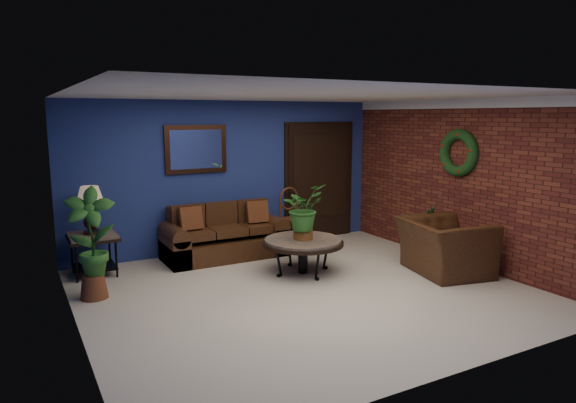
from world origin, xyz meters
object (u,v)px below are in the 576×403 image
table_lamp (90,204)px  armchair (444,247)px  sofa (224,239)px  side_chair (293,213)px  end_table (93,243)px  coffee_table (303,243)px

table_lamp → armchair: bearing=-27.6°
sofa → side_chair: 1.35m
end_table → table_lamp: table_lamp is taller
end_table → armchair: bearing=-27.6°
table_lamp → armchair: 5.06m
end_table → table_lamp: (0.00, -0.00, 0.57)m
table_lamp → armchair: (4.45, -2.33, -0.64)m
sofa → armchair: sofa is taller
armchair → side_chair: bearing=37.7°
side_chair → end_table: bearing=170.4°
coffee_table → table_lamp: bearing=153.2°
armchair → table_lamp: bearing=74.6°
side_chair → armchair: side_chair is taller
table_lamp → sofa: bearing=0.7°
coffee_table → armchair: armchair is taller
sofa → side_chair: side_chair is taller
sofa → table_lamp: bearing=-179.3°
sofa → armchair: size_ratio=1.62×
end_table → side_chair: side_chair is taller
end_table → armchair: size_ratio=0.55×
table_lamp → side_chair: (3.31, 0.07, -0.45)m
sofa → table_lamp: table_lamp is taller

